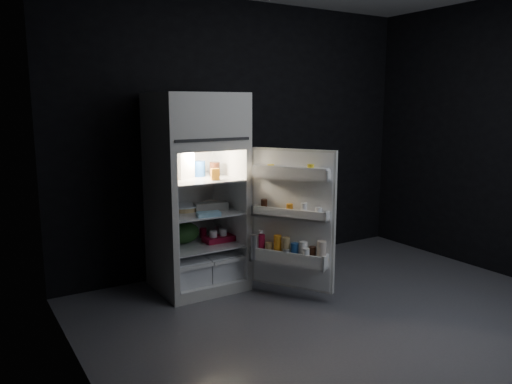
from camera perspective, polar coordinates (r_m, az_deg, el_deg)
floor at (r=4.16m, az=10.95°, el=-14.05°), size 4.00×3.40×0.00m
wall_back at (r=5.18m, az=-1.42°, el=6.35°), size 4.00×0.00×2.70m
wall_left at (r=2.85m, az=-19.18°, el=2.75°), size 0.00×3.40×2.70m
refrigerator at (r=4.55m, az=-6.96°, el=0.77°), size 0.76×0.71×1.78m
fridge_door at (r=4.30m, az=4.04°, el=-3.54°), size 0.54×0.71×1.22m
milk_jug at (r=4.50m, az=-8.54°, el=3.07°), size 0.22×0.22×0.24m
mayo_jar at (r=4.60m, az=-6.51°, el=2.65°), size 0.12×0.12×0.14m
jam_jar at (r=4.61m, az=-4.72°, el=2.63°), size 0.13×0.13×0.13m
amber_bottle at (r=4.45m, az=-10.14°, el=2.83°), size 0.09×0.09×0.22m
small_carton at (r=4.38m, az=-4.69°, el=2.04°), size 0.08×0.07×0.10m
egg_carton at (r=4.58m, az=-5.16°, el=-1.62°), size 0.32×0.17×0.07m
pie at (r=4.59m, az=-8.31°, el=-1.84°), size 0.28×0.28×0.04m
flat_package at (r=4.33m, az=-5.43°, el=-2.52°), size 0.22×0.14×0.04m
wrapped_pkg at (r=4.76m, az=-5.33°, el=-1.29°), size 0.15×0.13×0.05m
produce_bag at (r=4.61m, az=-8.37°, el=-4.63°), size 0.34×0.30×0.20m
yogurt_tray at (r=4.65m, az=-4.23°, el=-5.35°), size 0.29×0.16×0.05m
small_can_red at (r=4.80m, az=-6.07°, el=-4.65°), size 0.07×0.07×0.09m
small_can_silver at (r=4.90m, az=-4.55°, el=-4.32°), size 0.08×0.08×0.09m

